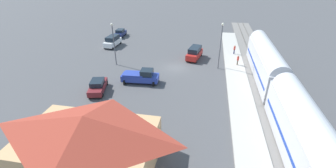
% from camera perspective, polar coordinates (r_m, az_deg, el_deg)
% --- Properties ---
extents(ground_plane, '(200.00, 200.00, 0.00)m').
position_cam_1_polar(ground_plane, '(38.67, 1.76, 4.11)').
color(ground_plane, '#4C4C4F').
extents(railway_track, '(4.80, 70.00, 0.30)m').
position_cam_1_polar(railway_track, '(39.30, 22.39, 2.43)').
color(railway_track, slate).
rests_on(railway_track, ground).
extents(platform, '(3.20, 46.00, 0.30)m').
position_cam_1_polar(platform, '(38.57, 16.63, 3.06)').
color(platform, '#B7B2A8').
rests_on(platform, ground).
extents(station_building, '(11.82, 7.91, 5.25)m').
position_cam_1_polar(station_building, '(20.52, -19.56, -13.28)').
color(station_building, tan).
rests_on(station_building, ground).
extents(pedestrian_on_platform, '(0.36, 0.36, 1.71)m').
position_cam_1_polar(pedestrian_on_platform, '(40.45, 17.18, 5.91)').
color(pedestrian_on_platform, brown).
rests_on(pedestrian_on_platform, platform).
extents(pedestrian_waiting_far, '(0.36, 0.36, 1.71)m').
position_cam_1_polar(pedestrian_waiting_far, '(45.43, 16.38, 8.44)').
color(pedestrian_waiting_far, '#23284C').
rests_on(pedestrian_waiting_far, platform).
extents(sedan_navy, '(2.02, 4.57, 1.74)m').
position_cam_1_polar(sedan_navy, '(57.03, -11.93, 12.47)').
color(sedan_navy, navy).
rests_on(sedan_navy, ground).
extents(sedan_maroon, '(2.82, 4.80, 1.74)m').
position_cam_1_polar(sedan_maroon, '(32.51, -17.27, -0.46)').
color(sedan_maroon, maroon).
rests_on(sedan_maroon, ground).
extents(suv_white, '(2.35, 5.04, 2.22)m').
position_cam_1_polar(suv_white, '(50.25, -13.76, 10.48)').
color(suv_white, white).
rests_on(suv_white, ground).
extents(pickup_blue, '(5.51, 2.74, 2.14)m').
position_cam_1_polar(pickup_blue, '(33.57, -6.84, 1.92)').
color(pickup_blue, '#283D9E').
rests_on(pickup_blue, ground).
extents(suv_red, '(2.90, 5.19, 2.22)m').
position_cam_1_polar(suv_red, '(42.36, 6.70, 7.80)').
color(suv_red, red).
rests_on(suv_red, ground).
extents(light_pole_near_platform, '(0.44, 0.44, 7.65)m').
position_cam_1_polar(light_pole_near_platform, '(37.66, 13.20, 10.56)').
color(light_pole_near_platform, '#515156').
rests_on(light_pole_near_platform, ground).
extents(light_pole_lot_center, '(0.44, 0.44, 7.21)m').
position_cam_1_polar(light_pole_lot_center, '(39.38, -13.55, 10.92)').
color(light_pole_lot_center, '#515156').
rests_on(light_pole_lot_center, ground).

